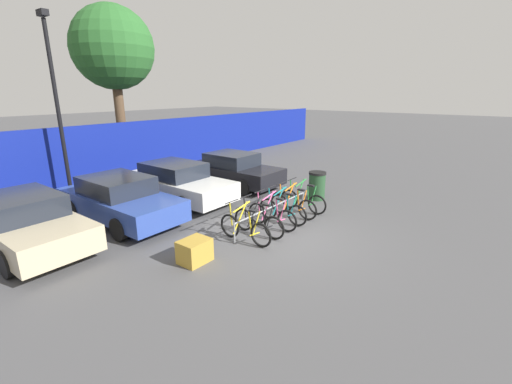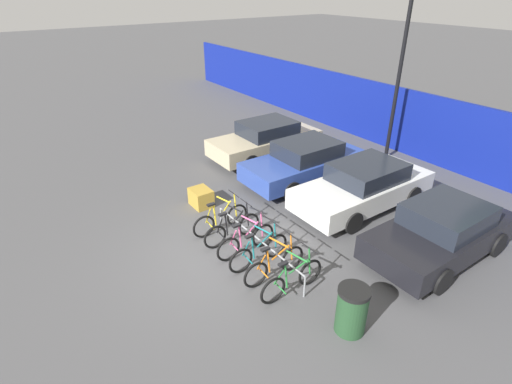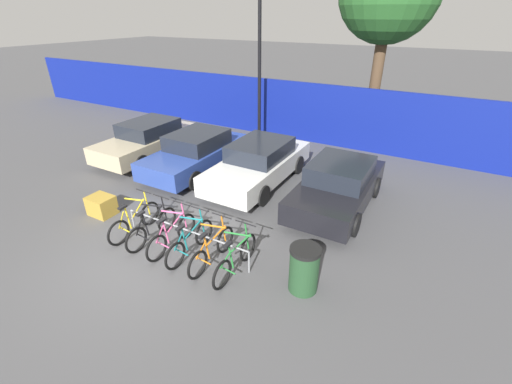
{
  "view_description": "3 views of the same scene",
  "coord_description": "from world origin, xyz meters",
  "px_view_note": "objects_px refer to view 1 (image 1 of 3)",
  "views": [
    {
      "loc": [
        -7.35,
        -4.78,
        3.85
      ],
      "look_at": [
        0.78,
        1.43,
        0.83
      ],
      "focal_mm": 24.0,
      "sensor_mm": 36.0,
      "label": 1
    },
    {
      "loc": [
        7.28,
        -4.03,
        6.15
      ],
      "look_at": [
        -0.15,
        1.19,
        1.34
      ],
      "focal_mm": 28.0,
      "sensor_mm": 36.0,
      "label": 2
    },
    {
      "loc": [
        5.44,
        -4.37,
        5.12
      ],
      "look_at": [
        1.61,
        2.41,
        1.0
      ],
      "focal_mm": 24.0,
      "sensor_mm": 36.0,
      "label": 3
    }
  ],
  "objects_px": {
    "lamp_post": "(56,99)",
    "tree_behind_hoarding": "(113,49)",
    "car_white": "(176,182)",
    "trash_bin": "(317,186)",
    "bicycle_orange": "(293,205)",
    "car_black": "(233,170)",
    "bicycle_green": "(303,200)",
    "car_blue": "(120,199)",
    "cargo_crate": "(195,251)",
    "bike_rack": "(273,208)",
    "bicycle_yellow": "(245,229)",
    "bicycle_pink": "(272,215)",
    "car_beige": "(24,222)",
    "bicycle_black": "(258,222)",
    "bicycle_teal": "(282,210)"
  },
  "relations": [
    {
      "from": "bicycle_green",
      "to": "car_black",
      "type": "distance_m",
      "value": 4.06
    },
    {
      "from": "bicycle_green",
      "to": "cargo_crate",
      "type": "height_order",
      "value": "bicycle_green"
    },
    {
      "from": "car_white",
      "to": "lamp_post",
      "type": "distance_m",
      "value": 5.14
    },
    {
      "from": "lamp_post",
      "to": "tree_behind_hoarding",
      "type": "bearing_deg",
      "value": 34.18
    },
    {
      "from": "bicycle_yellow",
      "to": "bike_rack",
      "type": "bearing_deg",
      "value": 9.18
    },
    {
      "from": "bicycle_pink",
      "to": "bike_rack",
      "type": "bearing_deg",
      "value": 30.46
    },
    {
      "from": "car_blue",
      "to": "trash_bin",
      "type": "xyz_separation_m",
      "value": [
        5.64,
        -3.74,
        -0.17
      ]
    },
    {
      "from": "bicycle_orange",
      "to": "car_beige",
      "type": "relative_size",
      "value": 0.39
    },
    {
      "from": "bicycle_orange",
      "to": "car_black",
      "type": "relative_size",
      "value": 0.41
    },
    {
      "from": "bicycle_pink",
      "to": "car_white",
      "type": "height_order",
      "value": "car_white"
    },
    {
      "from": "car_beige",
      "to": "car_black",
      "type": "bearing_deg",
      "value": -2.01
    },
    {
      "from": "car_blue",
      "to": "car_beige",
      "type": "bearing_deg",
      "value": 175.68
    },
    {
      "from": "bicycle_teal",
      "to": "car_white",
      "type": "relative_size",
      "value": 0.38
    },
    {
      "from": "bike_rack",
      "to": "cargo_crate",
      "type": "height_order",
      "value": "bike_rack"
    },
    {
      "from": "bike_rack",
      "to": "car_blue",
      "type": "height_order",
      "value": "car_blue"
    },
    {
      "from": "bicycle_yellow",
      "to": "car_beige",
      "type": "bearing_deg",
      "value": 134.5
    },
    {
      "from": "car_blue",
      "to": "lamp_post",
      "type": "xyz_separation_m",
      "value": [
        0.34,
        3.97,
        2.89
      ]
    },
    {
      "from": "bicycle_green",
      "to": "tree_behind_hoarding",
      "type": "height_order",
      "value": "tree_behind_hoarding"
    },
    {
      "from": "trash_bin",
      "to": "tree_behind_hoarding",
      "type": "bearing_deg",
      "value": 96.4
    },
    {
      "from": "bicycle_black",
      "to": "cargo_crate",
      "type": "xyz_separation_m",
      "value": [
        -2.17,
        0.23,
        -0.1
      ]
    },
    {
      "from": "car_black",
      "to": "trash_bin",
      "type": "height_order",
      "value": "car_black"
    },
    {
      "from": "bicycle_orange",
      "to": "cargo_crate",
      "type": "relative_size",
      "value": 2.44
    },
    {
      "from": "bike_rack",
      "to": "car_beige",
      "type": "xyz_separation_m",
      "value": [
        -5.16,
        4.04,
        0.21
      ]
    },
    {
      "from": "bicycle_black",
      "to": "tree_behind_hoarding",
      "type": "xyz_separation_m",
      "value": [
        2.75,
        10.77,
        5.4
      ]
    },
    {
      "from": "bicycle_green",
      "to": "cargo_crate",
      "type": "relative_size",
      "value": 2.44
    },
    {
      "from": "bicycle_black",
      "to": "bicycle_teal",
      "type": "height_order",
      "value": "same"
    },
    {
      "from": "bicycle_orange",
      "to": "tree_behind_hoarding",
      "type": "height_order",
      "value": "tree_behind_hoarding"
    },
    {
      "from": "car_beige",
      "to": "car_black",
      "type": "xyz_separation_m",
      "value": [
        7.69,
        -0.27,
        -0.0
      ]
    },
    {
      "from": "bicycle_teal",
      "to": "lamp_post",
      "type": "relative_size",
      "value": 0.26
    },
    {
      "from": "lamp_post",
      "to": "bicycle_pink",
      "type": "bearing_deg",
      "value": -75.77
    },
    {
      "from": "bike_rack",
      "to": "lamp_post",
      "type": "height_order",
      "value": "lamp_post"
    },
    {
      "from": "bicycle_yellow",
      "to": "bicycle_pink",
      "type": "bearing_deg",
      "value": 3.62
    },
    {
      "from": "bicycle_pink",
      "to": "trash_bin",
      "type": "height_order",
      "value": "bicycle_pink"
    },
    {
      "from": "car_white",
      "to": "trash_bin",
      "type": "height_order",
      "value": "car_white"
    },
    {
      "from": "bicycle_green",
      "to": "trash_bin",
      "type": "xyz_separation_m",
      "value": [
        1.47,
        0.27,
        0.14
      ]
    },
    {
      "from": "bicycle_pink",
      "to": "cargo_crate",
      "type": "bearing_deg",
      "value": 177.81
    },
    {
      "from": "bicycle_black",
      "to": "car_black",
      "type": "xyz_separation_m",
      "value": [
        3.47,
        3.92,
        0.31
      ]
    },
    {
      "from": "bicycle_black",
      "to": "trash_bin",
      "type": "relative_size",
      "value": 1.66
    },
    {
      "from": "bicycle_pink",
      "to": "car_blue",
      "type": "relative_size",
      "value": 0.4
    },
    {
      "from": "car_black",
      "to": "cargo_crate",
      "type": "distance_m",
      "value": 6.75
    },
    {
      "from": "bicycle_black",
      "to": "car_white",
      "type": "xyz_separation_m",
      "value": [
        0.68,
        4.25,
        0.31
      ]
    },
    {
      "from": "car_black",
      "to": "trash_bin",
      "type": "xyz_separation_m",
      "value": [
        0.46,
        -3.66,
        -0.17
      ]
    },
    {
      "from": "bicycle_orange",
      "to": "trash_bin",
      "type": "relative_size",
      "value": 1.66
    },
    {
      "from": "bike_rack",
      "to": "bicycle_orange",
      "type": "height_order",
      "value": "bicycle_orange"
    },
    {
      "from": "bicycle_yellow",
      "to": "trash_bin",
      "type": "bearing_deg",
      "value": 6.97
    },
    {
      "from": "bicycle_teal",
      "to": "tree_behind_hoarding",
      "type": "height_order",
      "value": "tree_behind_hoarding"
    },
    {
      "from": "bicycle_yellow",
      "to": "bicycle_teal",
      "type": "xyz_separation_m",
      "value": [
        1.8,
        0.0,
        0.0
      ]
    },
    {
      "from": "car_black",
      "to": "cargo_crate",
      "type": "bearing_deg",
      "value": -146.77
    },
    {
      "from": "bicycle_green",
      "to": "tree_behind_hoarding",
      "type": "bearing_deg",
      "value": 90.93
    },
    {
      "from": "bicycle_pink",
      "to": "lamp_post",
      "type": "distance_m",
      "value": 8.83
    }
  ]
}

